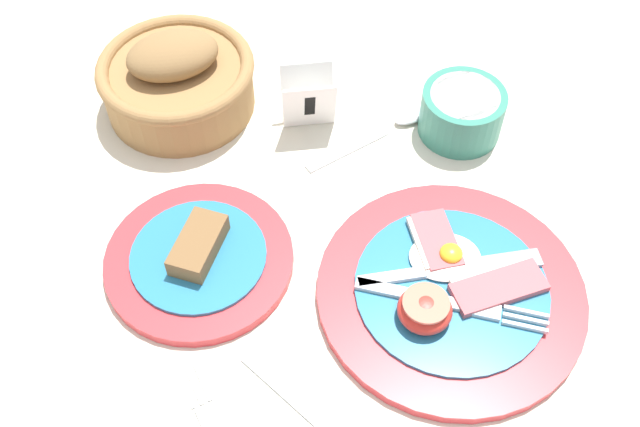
# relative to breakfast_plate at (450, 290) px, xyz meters

# --- Properties ---
(ground_plane) EXTENTS (3.00, 3.00, 0.00)m
(ground_plane) POSITION_rel_breakfast_plate_xyz_m (-0.11, 0.02, -0.01)
(ground_plane) COLOR beige
(breakfast_plate) EXTENTS (0.26, 0.26, 0.04)m
(breakfast_plate) POSITION_rel_breakfast_plate_xyz_m (0.00, 0.00, 0.00)
(breakfast_plate) COLOR red
(breakfast_plate) RESTS_ON ground_plane
(bread_plate) EXTENTS (0.19, 0.19, 0.04)m
(bread_plate) POSITION_rel_breakfast_plate_xyz_m (-0.25, 0.05, -0.00)
(bread_plate) COLOR red
(bread_plate) RESTS_ON ground_plane
(sugar_cup) EXTENTS (0.09, 0.09, 0.06)m
(sugar_cup) POSITION_rel_breakfast_plate_xyz_m (0.04, 0.22, 0.02)
(sugar_cup) COLOR #337F6B
(sugar_cup) RESTS_ON ground_plane
(bread_basket) EXTENTS (0.18, 0.18, 0.10)m
(bread_basket) POSITION_rel_breakfast_plate_xyz_m (-0.28, 0.28, 0.03)
(bread_basket) COLOR olive
(bread_basket) RESTS_ON ground_plane
(number_card) EXTENTS (0.06, 0.05, 0.07)m
(number_card) POSITION_rel_breakfast_plate_xyz_m (-0.13, 0.24, 0.03)
(number_card) COLOR white
(number_card) RESTS_ON ground_plane
(teaspoon_near_cup) EXTENTS (0.18, 0.11, 0.01)m
(teaspoon_near_cup) POSITION_rel_breakfast_plate_xyz_m (-0.02, 0.24, -0.00)
(teaspoon_near_cup) COLOR silver
(teaspoon_near_cup) RESTS_ON ground_plane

